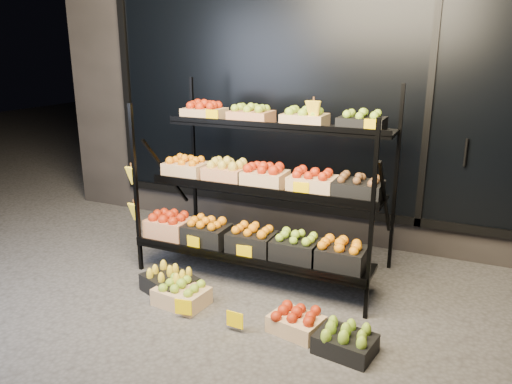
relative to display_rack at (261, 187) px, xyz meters
The scene contains 9 objects.
ground 0.99m from the display_rack, 88.65° to the right, with size 24.00×24.00×0.00m, color #514F4C.
building 2.21m from the display_rack, 89.59° to the left, with size 6.00×2.08×3.50m.
display_rack is the anchor object (origin of this frame).
tag_floor_a 1.25m from the display_rack, 100.60° to the right, with size 0.13×0.01×0.12m, color #FFCB00.
tag_floor_b 1.26m from the display_rack, 76.49° to the right, with size 0.13×0.01×0.12m, color #FFCB00.
floor_crate_left 1.12m from the display_rack, 111.74° to the right, with size 0.43×0.33×0.20m.
floor_crate_midleft 1.10m from the display_rack, 127.07° to the right, with size 0.51×0.45×0.21m.
floor_crate_midright 1.25m from the display_rack, 52.11° to the right, with size 0.40×0.33×0.19m.
floor_crate_right 1.53m from the display_rack, 42.04° to the right, with size 0.42×0.33×0.19m.
Camera 1 is at (1.66, -3.18, 1.95)m, focal length 35.00 mm.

